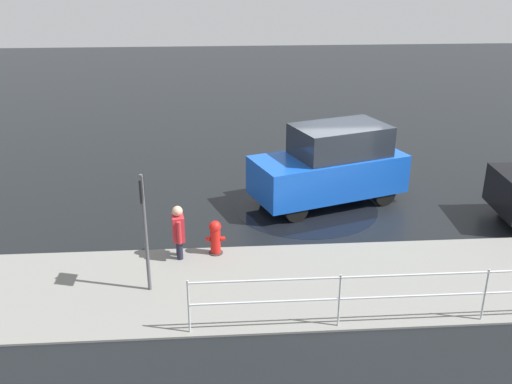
{
  "coord_description": "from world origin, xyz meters",
  "views": [
    {
      "loc": [
        3.3,
        13.85,
        5.91
      ],
      "look_at": [
        2.42,
        1.52,
        0.9
      ],
      "focal_mm": 40.0,
      "sensor_mm": 36.0,
      "label": 1
    }
  ],
  "objects_px": {
    "pedestrian": "(178,230)",
    "sign_post": "(144,217)",
    "fire_hydrant": "(215,238)",
    "moving_hatchback": "(331,165)"
  },
  "relations": [
    {
      "from": "fire_hydrant",
      "to": "pedestrian",
      "type": "relative_size",
      "value": 0.66
    },
    {
      "from": "fire_hydrant",
      "to": "pedestrian",
      "type": "height_order",
      "value": "pedestrian"
    },
    {
      "from": "fire_hydrant",
      "to": "moving_hatchback",
      "type": "bearing_deg",
      "value": -137.87
    },
    {
      "from": "moving_hatchback",
      "to": "fire_hydrant",
      "type": "distance_m",
      "value": 4.12
    },
    {
      "from": "moving_hatchback",
      "to": "sign_post",
      "type": "xyz_separation_m",
      "value": [
        4.3,
        4.11,
        0.55
      ]
    },
    {
      "from": "fire_hydrant",
      "to": "sign_post",
      "type": "bearing_deg",
      "value": 47.18
    },
    {
      "from": "pedestrian",
      "to": "sign_post",
      "type": "height_order",
      "value": "sign_post"
    },
    {
      "from": "fire_hydrant",
      "to": "sign_post",
      "type": "distance_m",
      "value": 2.22
    },
    {
      "from": "pedestrian",
      "to": "sign_post",
      "type": "xyz_separation_m",
      "value": [
        0.51,
        1.27,
        0.9
      ]
    },
    {
      "from": "sign_post",
      "to": "pedestrian",
      "type": "bearing_deg",
      "value": -111.83
    }
  ]
}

